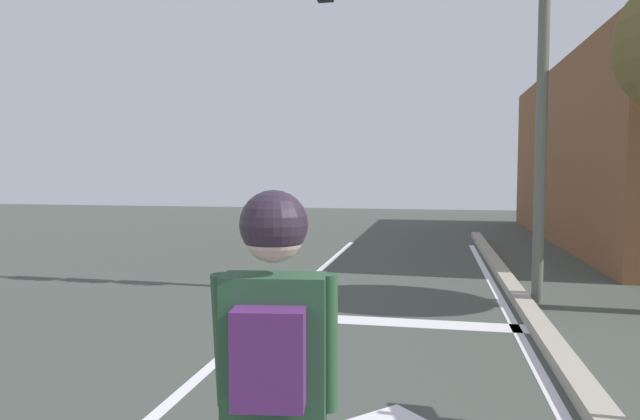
# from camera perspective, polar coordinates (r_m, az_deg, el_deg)

# --- Properties ---
(lane_line_center) EXTENTS (0.12, 20.00, 0.01)m
(lane_line_center) POSITION_cam_1_polar(r_m,az_deg,el_deg) (5.73, -11.39, -15.58)
(lane_line_center) COLOR silver
(lane_line_center) RESTS_ON ground
(lane_line_curbside) EXTENTS (0.12, 20.00, 0.01)m
(lane_line_curbside) POSITION_cam_1_polar(r_m,az_deg,el_deg) (5.43, 22.41, -16.92)
(lane_line_curbside) COLOR silver
(lane_line_curbside) RESTS_ON ground
(stop_bar) EXTENTS (3.28, 0.40, 0.01)m
(stop_bar) POSITION_cam_1_polar(r_m,az_deg,el_deg) (7.33, 7.39, -11.20)
(stop_bar) COLOR silver
(stop_bar) RESTS_ON ground
(curb_strip) EXTENTS (0.24, 24.00, 0.14)m
(curb_strip) POSITION_cam_1_polar(r_m,az_deg,el_deg) (5.46, 25.11, -16.13)
(curb_strip) COLOR #A59E8A
(curb_strip) RESTS_ON ground
(skater) EXTENTS (0.48, 0.64, 1.76)m
(skater) POSITION_cam_1_polar(r_m,az_deg,el_deg) (2.22, -4.70, -14.45)
(skater) COLOR #2A4D79
(skater) RESTS_ON skateboard
(traffic_signal_mast) EXTENTS (4.29, 0.34, 5.43)m
(traffic_signal_mast) POSITION_cam_1_polar(r_m,az_deg,el_deg) (8.82, 13.57, 17.54)
(traffic_signal_mast) COLOR #5F6154
(traffic_signal_mast) RESTS_ON ground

